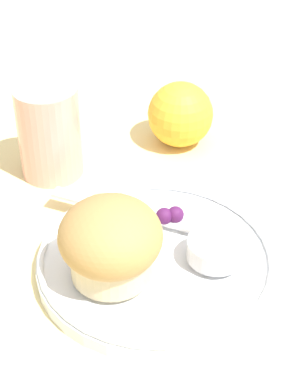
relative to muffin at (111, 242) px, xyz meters
The scene contains 8 objects.
ground_plane 0.10m from the muffin, 36.38° to the left, with size 3.00×3.00×0.00m, color beige.
plate 0.07m from the muffin, 20.76° to the left, with size 0.23×0.23×0.02m.
muffin is the anchor object (origin of this frame).
cream_ramekin 0.10m from the muffin, ahead, with size 0.05×0.05×0.02m.
berry_pair 0.09m from the muffin, 41.64° to the left, with size 0.03×0.02×0.02m.
butter_knife 0.09m from the muffin, 61.88° to the left, with size 0.17×0.12×0.00m.
orange_fruit 0.26m from the muffin, 61.74° to the left, with size 0.08×0.08×0.08m.
juice_glass 0.21m from the muffin, 100.16° to the left, with size 0.07×0.07×0.11m.
Camera 1 is at (-0.12, -0.47, 0.44)m, focal length 60.00 mm.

